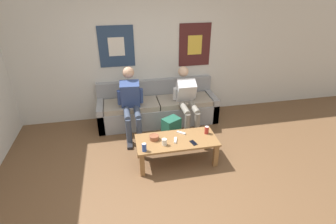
# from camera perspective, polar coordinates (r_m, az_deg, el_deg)

# --- Properties ---
(ground_plane) EXTENTS (18.00, 18.00, 0.00)m
(ground_plane) POSITION_cam_1_polar(r_m,az_deg,el_deg) (3.72, -0.95, -17.62)
(ground_plane) COLOR brown
(wall_back) EXTENTS (10.00, 0.07, 2.55)m
(wall_back) POSITION_cam_1_polar(r_m,az_deg,el_deg) (5.20, -6.11, 12.19)
(wall_back) COLOR silver
(wall_back) RESTS_ON ground_plane
(couch) EXTENTS (2.33, 0.71, 0.79)m
(couch) POSITION_cam_1_polar(r_m,az_deg,el_deg) (5.26, -2.28, 0.82)
(couch) COLOR gray
(couch) RESTS_ON ground_plane
(coffee_table) EXTENTS (1.24, 0.56, 0.41)m
(coffee_table) POSITION_cam_1_polar(r_m,az_deg,el_deg) (4.08, 1.87, -6.80)
(coffee_table) COLOR olive
(coffee_table) RESTS_ON ground_plane
(person_seated_adult) EXTENTS (0.47, 0.88, 1.22)m
(person_seated_adult) POSITION_cam_1_polar(r_m,az_deg,el_deg) (4.72, -8.09, 2.50)
(person_seated_adult) COLOR #384256
(person_seated_adult) RESTS_ON ground_plane
(person_seated_teen) EXTENTS (0.47, 1.01, 1.12)m
(person_seated_teen) POSITION_cam_1_polar(r_m,az_deg,el_deg) (4.93, 4.10, 3.23)
(person_seated_teen) COLOR gray
(person_seated_teen) RESTS_ON ground_plane
(backpack) EXTENTS (0.36, 0.34, 0.43)m
(backpack) POSITION_cam_1_polar(r_m,az_deg,el_deg) (4.68, 0.80, -3.87)
(backpack) COLOR #1E5642
(backpack) RESTS_ON ground_plane
(ceramic_bowl) EXTENTS (0.15, 0.15, 0.07)m
(ceramic_bowl) POSITION_cam_1_polar(r_m,az_deg,el_deg) (4.02, -3.06, -5.50)
(ceramic_bowl) COLOR brown
(ceramic_bowl) RESTS_ON coffee_table
(pillar_candle) EXTENTS (0.07, 0.07, 0.11)m
(pillar_candle) POSITION_cam_1_polar(r_m,az_deg,el_deg) (3.89, -0.80, -6.55)
(pillar_candle) COLOR silver
(pillar_candle) RESTS_ON coffee_table
(drink_can_blue) EXTENTS (0.07, 0.07, 0.12)m
(drink_can_blue) POSITION_cam_1_polar(r_m,az_deg,el_deg) (3.77, -5.20, -7.66)
(drink_can_blue) COLOR #28479E
(drink_can_blue) RESTS_ON coffee_table
(drink_can_red) EXTENTS (0.07, 0.07, 0.12)m
(drink_can_red) POSITION_cam_1_polar(r_m,az_deg,el_deg) (4.20, 8.41, -3.89)
(drink_can_red) COLOR maroon
(drink_can_red) RESTS_ON coffee_table
(game_controller_near_left) EXTENTS (0.07, 0.15, 0.03)m
(game_controller_near_left) POSITION_cam_1_polar(r_m,az_deg,el_deg) (4.00, 1.62, -6.16)
(game_controller_near_left) COLOR white
(game_controller_near_left) RESTS_ON coffee_table
(game_controller_near_right) EXTENTS (0.13, 0.12, 0.03)m
(game_controller_near_right) POSITION_cam_1_polar(r_m,az_deg,el_deg) (4.18, 2.89, -4.55)
(game_controller_near_right) COLOR white
(game_controller_near_right) RESTS_ON coffee_table
(cell_phone) EXTENTS (0.10, 0.15, 0.01)m
(cell_phone) POSITION_cam_1_polar(r_m,az_deg,el_deg) (3.97, 5.55, -6.67)
(cell_phone) COLOR black
(cell_phone) RESTS_ON coffee_table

